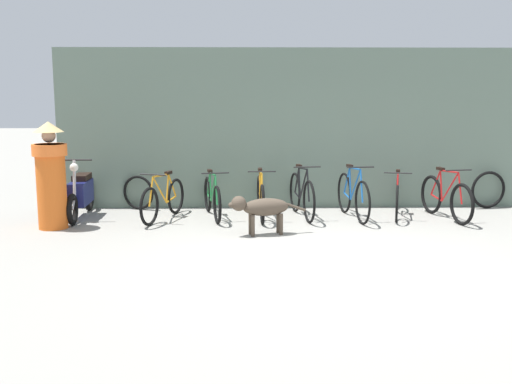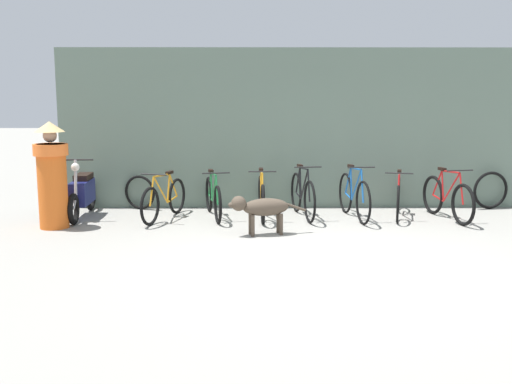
{
  "view_description": "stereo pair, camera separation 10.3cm",
  "coord_description": "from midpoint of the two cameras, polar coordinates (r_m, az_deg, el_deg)",
  "views": [
    {
      "loc": [
        -1.03,
        -7.41,
        2.11
      ],
      "look_at": [
        -0.85,
        1.44,
        0.65
      ],
      "focal_mm": 42.0,
      "sensor_mm": 36.0,
      "label": 1
    },
    {
      "loc": [
        -0.92,
        -7.42,
        2.11
      ],
      "look_at": [
        -0.85,
        1.44,
        0.65
      ],
      "focal_mm": 42.0,
      "sensor_mm": 36.0,
      "label": 2
    }
  ],
  "objects": [
    {
      "name": "ground_plane",
      "position": [
        7.77,
        6.79,
        -6.46
      ],
      "size": [
        60.0,
        60.0,
        0.0
      ],
      "primitive_type": "plane",
      "color": "gray"
    },
    {
      "name": "shop_wall_back",
      "position": [
        11.16,
        4.55,
        6.02
      ],
      "size": [
        8.9,
        0.2,
        2.93
      ],
      "color": "slate",
      "rests_on": "ground"
    },
    {
      "name": "bicycle_0",
      "position": [
        10.23,
        -8.46,
        -0.72
      ],
      "size": [
        0.61,
        1.6,
        0.83
      ],
      "rotation": [
        0.0,
        0.0,
        -1.88
      ],
      "color": "black",
      "rests_on": "ground"
    },
    {
      "name": "bicycle_1",
      "position": [
        10.3,
        -3.82,
        -0.55
      ],
      "size": [
        0.5,
        1.68,
        0.83
      ],
      "rotation": [
        0.0,
        0.0,
        -1.37
      ],
      "color": "black",
      "rests_on": "ground"
    },
    {
      "name": "bicycle_2",
      "position": [
        10.25,
        0.81,
        -0.52
      ],
      "size": [
        0.46,
        1.72,
        0.86
      ],
      "rotation": [
        0.0,
        0.0,
        -1.55
      ],
      "color": "black",
      "rests_on": "ground"
    },
    {
      "name": "bicycle_3",
      "position": [
        10.32,
        4.75,
        -0.32
      ],
      "size": [
        0.46,
        1.68,
        0.92
      ],
      "rotation": [
        0.0,
        0.0,
        -1.42
      ],
      "color": "black",
      "rests_on": "ground"
    },
    {
      "name": "bicycle_4",
      "position": [
        10.32,
        9.6,
        -0.39
      ],
      "size": [
        0.46,
        1.7,
        0.93
      ],
      "rotation": [
        0.0,
        0.0,
        -1.43
      ],
      "color": "black",
      "rests_on": "ground"
    },
    {
      "name": "bicycle_5",
      "position": [
        10.62,
        13.67,
        -0.49
      ],
      "size": [
        0.54,
        1.6,
        0.82
      ],
      "rotation": [
        0.0,
        0.0,
        -1.82
      ],
      "color": "black",
      "rests_on": "ground"
    },
    {
      "name": "bicycle_6",
      "position": [
        10.62,
        18.02,
        -0.58
      ],
      "size": [
        0.49,
        1.65,
        0.89
      ],
      "rotation": [
        0.0,
        0.0,
        -1.37
      ],
      "color": "black",
      "rests_on": "ground"
    },
    {
      "name": "motorcycle",
      "position": [
        10.69,
        -15.97,
        -0.14
      ],
      "size": [
        0.58,
        1.76,
        1.05
      ],
      "rotation": [
        0.0,
        0.0,
        -1.53
      ],
      "color": "black",
      "rests_on": "ground"
    },
    {
      "name": "stray_dog",
      "position": [
        8.97,
        0.8,
        -1.49
      ],
      "size": [
        1.19,
        0.45,
        0.61
      ],
      "rotation": [
        0.0,
        0.0,
        3.38
      ],
      "color": "#4C3F33",
      "rests_on": "ground"
    },
    {
      "name": "person_in_robes",
      "position": [
        9.91,
        -18.58,
        1.61
      ],
      "size": [
        0.64,
        0.64,
        1.68
      ],
      "rotation": [
        0.0,
        0.0,
        2.92
      ],
      "color": "orange",
      "rests_on": "ground"
    },
    {
      "name": "spare_tire_left",
      "position": [
        11.86,
        21.67,
        0.16
      ],
      "size": [
        0.69,
        0.19,
        0.7
      ],
      "rotation": [
        0.0,
        0.0,
        0.2
      ],
      "color": "black",
      "rests_on": "ground"
    },
    {
      "name": "spare_tire_right",
      "position": [
        11.18,
        -10.75,
        -0.04
      ],
      "size": [
        0.61,
        0.28,
        0.63
      ],
      "rotation": [
        0.0,
        0.0,
        -0.38
      ],
      "color": "black",
      "rests_on": "ground"
    }
  ]
}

